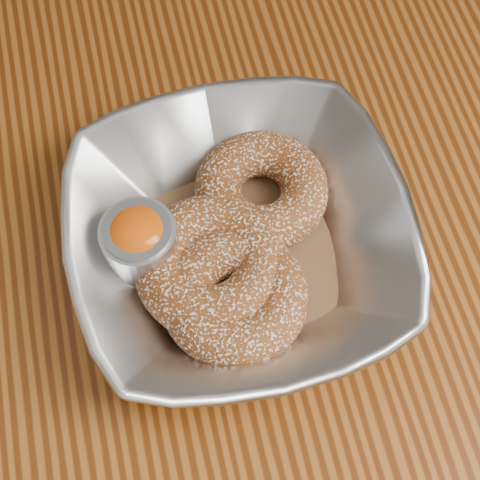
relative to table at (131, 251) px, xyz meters
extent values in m
plane|color=#565659|center=(0.00, 0.00, -0.65)|extent=(4.00, 4.00, 0.00)
cube|color=brown|center=(0.00, 0.00, 0.08)|extent=(1.20, 0.80, 0.04)
cube|color=#542C11|center=(0.54, 0.34, -0.30)|extent=(0.06, 0.06, 0.71)
imported|color=#B2B4B9|center=(0.08, -0.07, 0.13)|extent=(0.24, 0.24, 0.06)
cube|color=brown|center=(0.08, -0.07, 0.11)|extent=(0.19, 0.19, 0.00)
torus|color=brown|center=(0.11, -0.04, 0.13)|extent=(0.10, 0.10, 0.03)
torus|color=brown|center=(0.07, -0.11, 0.13)|extent=(0.11, 0.11, 0.04)
torus|color=brown|center=(0.06, -0.09, 0.13)|extent=(0.12, 0.12, 0.04)
cylinder|color=#B2B4B9|center=(0.01, -0.06, 0.13)|extent=(0.05, 0.05, 0.05)
cylinder|color=gray|center=(0.01, -0.06, 0.14)|extent=(0.05, 0.05, 0.05)
ellipsoid|color=#FC5607|center=(0.01, -0.06, 0.15)|extent=(0.04, 0.04, 0.03)
camera|label=1|loc=(0.03, -0.29, 0.58)|focal=55.00mm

